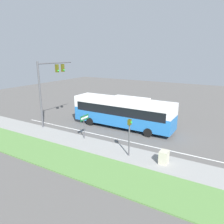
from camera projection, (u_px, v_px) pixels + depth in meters
The scene contains 9 objects.
ground_plane at pixel (156, 133), 23.00m from camera, with size 80.00×80.00×0.00m, color #565451.
sidewalk at pixel (130, 155), 17.83m from camera, with size 2.80×80.00×0.12m.
grass_verge at pixel (110, 173), 15.18m from camera, with size 3.60×80.00×0.10m.
lane_divider_near at pixel (142, 144), 20.01m from camera, with size 0.14×30.00×0.01m.
bus at pixel (123, 111), 24.10m from camera, with size 2.77×11.47×3.50m.
signal_gantry at pixel (49, 81), 24.22m from camera, with size 5.25×0.41×7.27m.
pedestrian_signal at pixel (129, 132), 17.09m from camera, with size 0.28×0.34×3.18m.
street_sign at pixel (84, 122), 20.73m from camera, with size 1.25×0.08×2.49m.
utility_cabinet at pixel (164, 157), 16.27m from camera, with size 0.78×0.61×1.00m.
Camera 1 is at (-20.95, -7.02, 8.17)m, focal length 35.00 mm.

